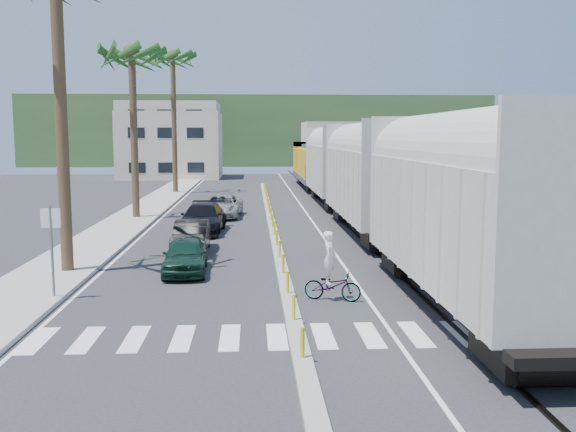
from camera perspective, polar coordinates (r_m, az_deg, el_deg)
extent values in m
plane|color=#28282B|center=(18.63, 0.32, -8.78)|extent=(140.00, 140.00, 0.00)
cube|color=gray|center=(43.80, -12.90, 0.34)|extent=(3.00, 90.00, 0.15)
cube|color=black|center=(46.47, 3.47, 0.83)|extent=(0.12, 100.00, 0.06)
cube|color=black|center=(46.66, 5.23, 0.84)|extent=(0.12, 100.00, 0.06)
cube|color=gray|center=(38.23, -1.52, -0.45)|extent=(0.45, 60.00, 0.15)
cylinder|color=yellow|center=(14.66, 1.30, -11.17)|extent=(0.10, 0.10, 0.70)
cylinder|color=yellow|center=(17.53, 0.52, -8.10)|extent=(0.10, 0.10, 0.70)
cylinder|color=yellow|center=(20.44, -0.02, -5.90)|extent=(0.10, 0.10, 0.70)
cylinder|color=yellow|center=(23.37, -0.43, -4.24)|extent=(0.10, 0.10, 0.70)
cylinder|color=yellow|center=(26.31, -0.75, -2.96)|extent=(0.10, 0.10, 0.70)
cylinder|color=yellow|center=(29.27, -1.00, -1.94)|extent=(0.10, 0.10, 0.70)
cylinder|color=yellow|center=(32.23, -1.20, -1.10)|extent=(0.10, 0.10, 0.70)
cylinder|color=yellow|center=(35.20, -1.38, -0.40)|extent=(0.10, 0.10, 0.70)
cylinder|color=yellow|center=(38.18, -1.52, 0.18)|extent=(0.10, 0.10, 0.70)
cylinder|color=yellow|center=(41.15, -1.64, 0.68)|extent=(0.10, 0.10, 0.70)
cylinder|color=yellow|center=(44.14, -1.75, 1.12)|extent=(0.10, 0.10, 0.70)
cylinder|color=yellow|center=(47.12, -1.84, 1.50)|extent=(0.10, 0.10, 0.70)
cylinder|color=yellow|center=(50.11, -1.92, 1.83)|extent=(0.10, 0.10, 0.70)
cylinder|color=yellow|center=(53.09, -2.00, 2.13)|extent=(0.10, 0.10, 0.70)
cylinder|color=yellow|center=(56.08, -2.06, 2.39)|extent=(0.10, 0.10, 0.70)
cylinder|color=yellow|center=(59.07, -2.12, 2.63)|extent=(0.10, 0.10, 0.70)
cube|color=silver|center=(16.71, 0.75, -10.63)|extent=(14.00, 2.20, 0.01)
cube|color=silver|center=(43.56, -10.69, 0.26)|extent=(0.12, 90.00, 0.01)
cube|color=silver|center=(43.33, 1.59, 0.35)|extent=(0.12, 90.00, 0.01)
cube|color=#AFADA1|center=(19.28, 15.28, -0.29)|extent=(3.00, 12.88, 3.40)
cylinder|color=#AFADA1|center=(19.14, 15.45, 4.76)|extent=(2.90, 12.58, 2.90)
cube|color=black|center=(19.68, 15.07, -6.66)|extent=(2.60, 12.88, 1.00)
cube|color=#AFADA1|center=(33.78, 7.23, 2.97)|extent=(3.00, 12.88, 3.40)
cylinder|color=#AFADA1|center=(33.70, 7.28, 5.86)|extent=(2.90, 12.58, 2.90)
cube|color=black|center=(34.00, 7.17, -0.72)|extent=(2.60, 12.88, 1.00)
cube|color=#AFADA1|center=(48.58, 4.04, 4.25)|extent=(3.00, 12.88, 3.40)
cylinder|color=#AFADA1|center=(48.52, 4.05, 6.26)|extent=(2.90, 12.58, 2.90)
cube|color=black|center=(48.74, 4.01, 1.67)|extent=(2.60, 12.88, 1.00)
cube|color=#4C4C4F|center=(64.55, 2.24, 3.50)|extent=(3.00, 17.00, 0.50)
cube|color=gold|center=(63.48, 2.33, 4.84)|extent=(2.70, 12.24, 2.60)
cube|color=gold|center=(70.21, 1.80, 5.30)|extent=(3.00, 3.74, 3.20)
cube|color=black|center=(64.59, 2.24, 2.97)|extent=(2.60, 13.60, 0.90)
cylinder|color=brown|center=(24.86, -19.48, 7.63)|extent=(0.44, 0.44, 11.00)
cylinder|color=brown|center=(40.53, -13.52, 6.77)|extent=(0.44, 0.44, 10.00)
sphere|color=#204C17|center=(40.84, -13.74, 14.01)|extent=(3.20, 3.20, 3.20)
cylinder|color=brown|center=(58.30, -10.09, 7.88)|extent=(0.44, 0.44, 12.00)
sphere|color=#204C17|center=(58.72, -10.22, 13.89)|extent=(3.20, 3.20, 3.20)
cylinder|color=slate|center=(21.13, -20.23, -3.14)|extent=(0.08, 0.08, 3.00)
cube|color=silver|center=(20.98, -20.36, -0.18)|extent=(0.60, 0.04, 0.60)
cube|color=beige|center=(80.50, -10.32, 6.21)|extent=(12.00, 10.00, 8.00)
cube|color=beige|center=(96.62, -10.35, 6.93)|extent=(14.00, 12.00, 10.00)
cube|color=beige|center=(88.87, 5.31, 6.04)|extent=(12.00, 10.00, 7.00)
cube|color=#385628|center=(117.89, -2.68, 7.53)|extent=(80.00, 20.00, 12.00)
imported|color=#103022|center=(24.31, -9.13, -3.49)|extent=(1.87, 4.03, 1.33)
imported|color=black|center=(28.63, -8.60, -1.84)|extent=(1.47, 4.18, 1.38)
imported|color=black|center=(34.29, -7.59, -0.21)|extent=(2.86, 5.59, 1.54)
imported|color=#AFB2B5|center=(40.79, -5.93, 0.89)|extent=(3.10, 5.46, 1.42)
imported|color=#9EA0A5|center=(20.14, 3.99, -6.19)|extent=(1.76, 2.19, 0.94)
imported|color=white|center=(19.95, 3.72, -3.68)|extent=(0.85, 0.77, 1.64)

